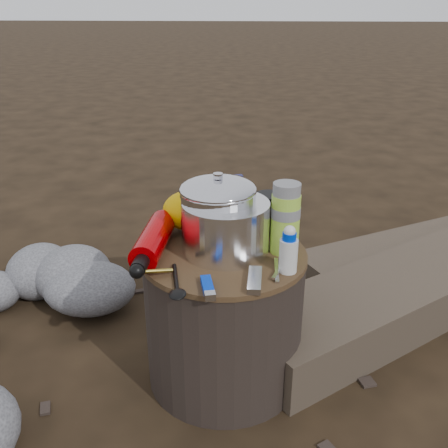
# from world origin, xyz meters

# --- Properties ---
(ground) EXTENTS (60.00, 60.00, 0.00)m
(ground) POSITION_xyz_m (0.00, 0.00, 0.00)
(ground) COLOR black
(ground) RESTS_ON ground
(stump) EXTENTS (0.43, 0.43, 0.40)m
(stump) POSITION_xyz_m (0.00, 0.00, 0.20)
(stump) COLOR black
(stump) RESTS_ON ground
(rock_ring) EXTENTS (0.46, 0.99, 0.20)m
(rock_ring) POSITION_xyz_m (-0.67, 0.03, 0.10)
(rock_ring) COLOR #5D5D62
(rock_ring) RESTS_ON ground
(log_small) EXTENTS (1.10, 0.76, 0.10)m
(log_small) POSITION_xyz_m (0.77, 0.81, 0.05)
(log_small) COLOR #41362A
(log_small) RESTS_ON ground
(foil_windscreen) EXTENTS (0.22, 0.22, 0.14)m
(foil_windscreen) POSITION_xyz_m (0.00, 0.01, 0.47)
(foil_windscreen) COLOR white
(foil_windscreen) RESTS_ON stump
(camping_pot) EXTENTS (0.20, 0.20, 0.20)m
(camping_pot) POSITION_xyz_m (-0.02, 0.03, 0.50)
(camping_pot) COLOR silver
(camping_pot) RESTS_ON stump
(fuel_bottle) EXTENTS (0.08, 0.30, 0.07)m
(fuel_bottle) POSITION_xyz_m (-0.18, -0.01, 0.43)
(fuel_bottle) COLOR #A70003
(fuel_bottle) RESTS_ON stump
(thermos) EXTENTS (0.07, 0.07, 0.19)m
(thermos) POSITION_xyz_m (0.16, 0.02, 0.49)
(thermos) COLOR #9BCA39
(thermos) RESTS_ON stump
(travel_mug) EXTENTS (0.07, 0.07, 0.11)m
(travel_mug) POSITION_xyz_m (0.12, 0.14, 0.45)
(travel_mug) COLOR black
(travel_mug) RESTS_ON stump
(stuff_sack) EXTENTS (0.17, 0.14, 0.12)m
(stuff_sack) POSITION_xyz_m (-0.10, 0.14, 0.46)
(stuff_sack) COLOR #EBAF02
(stuff_sack) RESTS_ON stump
(food_pouch) EXTENTS (0.12, 0.05, 0.15)m
(food_pouch) POSITION_xyz_m (-0.02, 0.18, 0.47)
(food_pouch) COLOR #18194F
(food_pouch) RESTS_ON stump
(lighter) EXTENTS (0.05, 0.10, 0.02)m
(lighter) POSITION_xyz_m (-0.02, -0.18, 0.41)
(lighter) COLOR #002CBE
(lighter) RESTS_ON stump
(multitool) EXTENTS (0.03, 0.11, 0.02)m
(multitool) POSITION_xyz_m (0.08, -0.15, 0.41)
(multitool) COLOR silver
(multitool) RESTS_ON stump
(pot_grabber) EXTENTS (0.05, 0.12, 0.01)m
(pot_grabber) POSITION_xyz_m (0.14, -0.09, 0.40)
(pot_grabber) COLOR silver
(pot_grabber) RESTS_ON stump
(spork) EXTENTS (0.07, 0.16, 0.01)m
(spork) POSITION_xyz_m (-0.10, -0.15, 0.40)
(spork) COLOR black
(spork) RESTS_ON stump
(squeeze_bottle) EXTENTS (0.04, 0.04, 0.11)m
(squeeze_bottle) POSITION_xyz_m (0.16, -0.09, 0.45)
(squeeze_bottle) COLOR silver
(squeeze_bottle) RESTS_ON stump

